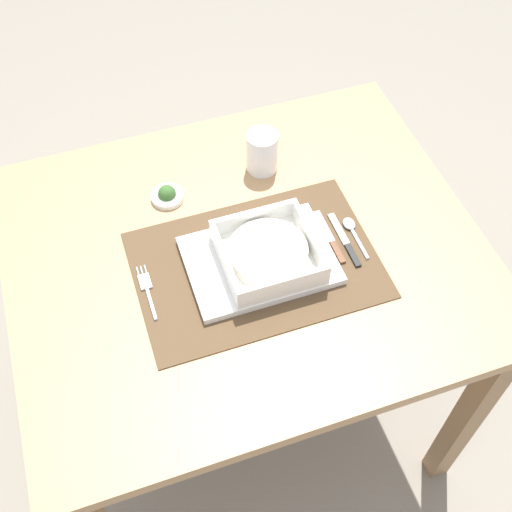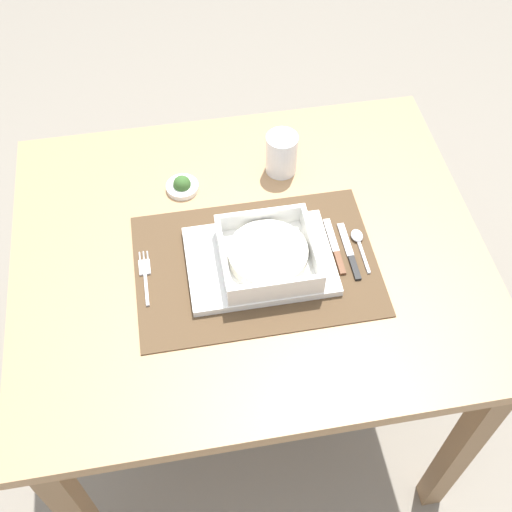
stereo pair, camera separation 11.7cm
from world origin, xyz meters
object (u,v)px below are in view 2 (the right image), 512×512
at_px(dining_table, 249,278).
at_px(butter_knife, 350,255).
at_px(fork, 145,274).
at_px(spoon, 358,240).
at_px(drinking_glass, 281,155).
at_px(porridge_bowl, 268,255).
at_px(bread_knife, 336,250).
at_px(condiment_saucer, 182,186).

height_order(dining_table, butter_knife, butter_knife).
distance_m(fork, spoon, 0.43).
bearing_deg(drinking_glass, spoon, -63.44).
relative_size(porridge_bowl, bread_knife, 1.30).
distance_m(bread_knife, condiment_saucer, 0.36).
bearing_deg(butter_knife, fork, -178.94).
xyz_separation_m(drinking_glass, condiment_saucer, (-0.22, -0.02, -0.03)).
xyz_separation_m(dining_table, butter_knife, (0.19, -0.05, 0.11)).
distance_m(porridge_bowl, drinking_glass, 0.27).
bearing_deg(butter_knife, drinking_glass, 113.33).
distance_m(fork, condiment_saucer, 0.23).
xyz_separation_m(butter_knife, bread_knife, (-0.03, 0.02, 0.00)).
bearing_deg(porridge_bowl, bread_knife, 5.61).
distance_m(dining_table, bread_knife, 0.20).
bearing_deg(drinking_glass, butter_knife, -71.04).
height_order(fork, butter_knife, butter_knife).
relative_size(spoon, bread_knife, 0.78).
height_order(butter_knife, drinking_glass, drinking_glass).
distance_m(dining_table, butter_knife, 0.23).
bearing_deg(bread_knife, drinking_glass, 107.89).
xyz_separation_m(spoon, drinking_glass, (-0.11, 0.23, 0.03)).
distance_m(dining_table, fork, 0.24).
xyz_separation_m(butter_knife, condiment_saucer, (-0.31, 0.24, 0.00)).
xyz_separation_m(spoon, butter_knife, (-0.02, -0.03, -0.00)).
bearing_deg(spoon, porridge_bowl, -168.51).
bearing_deg(spoon, dining_table, 176.96).
bearing_deg(condiment_saucer, spoon, -31.63).
bearing_deg(porridge_bowl, dining_table, 119.47).
relative_size(porridge_bowl, fork, 1.42).
distance_m(spoon, butter_knife, 0.04).
relative_size(fork, condiment_saucer, 1.85).
relative_size(dining_table, condiment_saucer, 13.54).
bearing_deg(bread_knife, condiment_saucer, 145.35).
relative_size(fork, drinking_glass, 1.35).
height_order(fork, condiment_saucer, condiment_saucer).
relative_size(butter_knife, bread_knife, 1.02).
height_order(dining_table, condiment_saucer, condiment_saucer).
height_order(porridge_bowl, fork, porridge_bowl).
bearing_deg(condiment_saucer, bread_knife, -37.91).
xyz_separation_m(porridge_bowl, butter_knife, (0.17, -0.00, -0.03)).
height_order(drinking_glass, condiment_saucer, drinking_glass).
bearing_deg(butter_knife, dining_table, 168.80).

